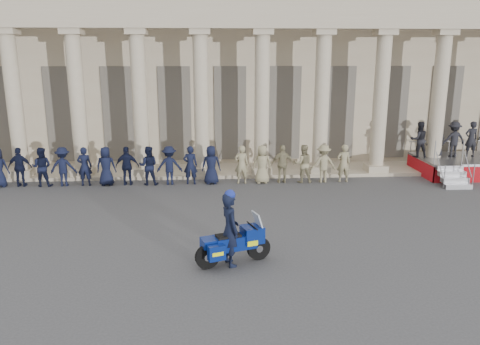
{
  "coord_description": "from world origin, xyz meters",
  "views": [
    {
      "loc": [
        -0.75,
        -12.16,
        5.16
      ],
      "look_at": [
        0.04,
        2.2,
        1.6
      ],
      "focal_mm": 35.0,
      "sensor_mm": 36.0,
      "label": 1
    }
  ],
  "objects": [
    {
      "name": "ground",
      "position": [
        0.0,
        0.0,
        0.0
      ],
      "size": [
        90.0,
        90.0,
        0.0
      ],
      "primitive_type": "plane",
      "color": "#3D3D40",
      "rests_on": "ground"
    },
    {
      "name": "reviewing_stand",
      "position": [
        10.23,
        7.77,
        1.31
      ],
      "size": [
        4.78,
        3.81,
        2.38
      ],
      "color": "gray",
      "rests_on": "ground"
    },
    {
      "name": "motorcycle",
      "position": [
        -0.29,
        -1.07,
        0.56
      ],
      "size": [
        1.96,
        1.12,
        1.31
      ],
      "rotation": [
        0.0,
        0.0,
        0.34
      ],
      "color": "black",
      "rests_on": "ground"
    },
    {
      "name": "building",
      "position": [
        -0.0,
        14.74,
        4.52
      ],
      "size": [
        40.0,
        12.5,
        9.0
      ],
      "color": "tan",
      "rests_on": "ground"
    },
    {
      "name": "officer_rank",
      "position": [
        -4.03,
        6.78,
        0.81
      ],
      "size": [
        17.48,
        0.61,
        1.61
      ],
      "color": "black",
      "rests_on": "ground"
    },
    {
      "name": "rider",
      "position": [
        -0.4,
        -1.11,
        0.98
      ],
      "size": [
        0.66,
        0.8,
        1.99
      ],
      "rotation": [
        0.0,
        0.0,
        1.91
      ],
      "color": "black",
      "rests_on": "ground"
    }
  ]
}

